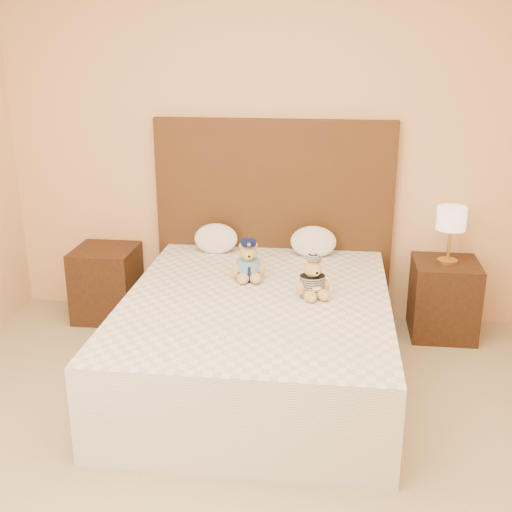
{
  "coord_description": "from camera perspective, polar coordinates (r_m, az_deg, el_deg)",
  "views": [
    {
      "loc": [
        0.44,
        -2.38,
        2.03
      ],
      "look_at": [
        -0.04,
        1.45,
        0.73
      ],
      "focal_mm": 45.0,
      "sensor_mm": 36.0,
      "label": 1
    }
  ],
  "objects": [
    {
      "name": "ground",
      "position": [
        3.16,
        -2.8,
        -21.35
      ],
      "size": [
        4.0,
        4.5,
        0.0
      ],
      "primitive_type": "cube",
      "color": "#C3B08B",
      "rests_on": "ground"
    },
    {
      "name": "room_walls",
      "position": [
        2.88,
        -1.79,
        14.2
      ],
      "size": [
        4.04,
        4.52,
        2.72
      ],
      "color": "#F3BA84",
      "rests_on": "ground"
    },
    {
      "name": "bed",
      "position": [
        4.01,
        0.06,
        -7.29
      ],
      "size": [
        1.6,
        2.0,
        0.55
      ],
      "color": "white",
      "rests_on": "ground"
    },
    {
      "name": "headboard",
      "position": [
        4.79,
        1.55,
        3.14
      ],
      "size": [
        1.75,
        0.08,
        1.5
      ],
      "primitive_type": "cube",
      "color": "#462C15",
      "rests_on": "ground"
    },
    {
      "name": "nightstand_left",
      "position": [
        5.01,
        -13.12,
        -2.34
      ],
      "size": [
        0.45,
        0.45,
        0.55
      ],
      "primitive_type": "cube",
      "color": "#392112",
      "rests_on": "ground"
    },
    {
      "name": "nightstand_right",
      "position": [
        4.79,
        16.33,
        -3.64
      ],
      "size": [
        0.45,
        0.45,
        0.55
      ],
      "primitive_type": "cube",
      "color": "#392112",
      "rests_on": "ground"
    },
    {
      "name": "lamp",
      "position": [
        4.61,
        16.97,
        2.98
      ],
      "size": [
        0.2,
        0.2,
        0.4
      ],
      "color": "gold",
      "rests_on": "nightstand_right"
    },
    {
      "name": "teddy_police",
      "position": [
        4.13,
        -0.67,
        -0.37
      ],
      "size": [
        0.27,
        0.26,
        0.27
      ],
      "primitive_type": null,
      "rotation": [
        0.0,
        0.0,
        0.2
      ],
      "color": "tan",
      "rests_on": "bed"
    },
    {
      "name": "teddy_prisoner",
      "position": [
        3.87,
        5.04,
        -1.89
      ],
      "size": [
        0.29,
        0.29,
        0.25
      ],
      "primitive_type": null,
      "rotation": [
        0.0,
        0.0,
        0.43
      ],
      "color": "tan",
      "rests_on": "bed"
    },
    {
      "name": "pillow_left",
      "position": [
        4.7,
        -3.59,
        1.69
      ],
      "size": [
        0.32,
        0.21,
        0.23
      ],
      "primitive_type": "ellipsoid",
      "color": "white",
      "rests_on": "bed"
    },
    {
      "name": "pillow_right",
      "position": [
        4.62,
        5.13,
        1.4
      ],
      "size": [
        0.33,
        0.21,
        0.23
      ],
      "primitive_type": "ellipsoid",
      "color": "white",
      "rests_on": "bed"
    }
  ]
}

